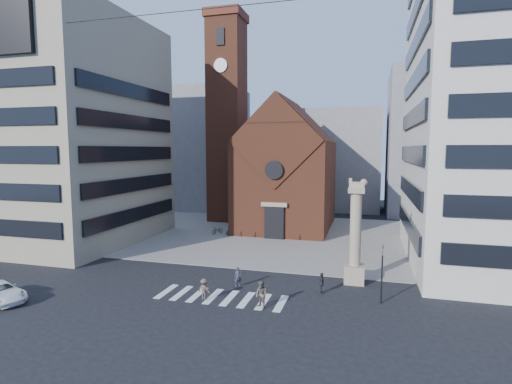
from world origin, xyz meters
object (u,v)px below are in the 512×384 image
at_px(lion_column, 355,242).
at_px(pedestrian_2, 322,283).
at_px(traffic_light, 382,272).
at_px(scooter_0, 217,230).
at_px(white_car, 0,292).
at_px(pedestrian_1, 261,295).
at_px(pedestrian_0, 238,277).

relative_size(lion_column, pedestrian_2, 5.33).
xyz_separation_m(traffic_light, pedestrian_2, (-4.33, 0.80, -1.47)).
relative_size(pedestrian_2, scooter_0, 0.87).
bearing_deg(white_car, scooter_0, 5.30).
height_order(lion_column, white_car, lion_column).
height_order(lion_column, scooter_0, lion_column).
height_order(lion_column, traffic_light, lion_column).
xyz_separation_m(pedestrian_1, scooter_0, (-11.67, 21.78, -0.41)).
bearing_deg(pedestrian_2, pedestrian_0, 86.36).
distance_m(pedestrian_0, pedestrian_1, 4.72).
xyz_separation_m(lion_column, pedestrian_2, (-2.34, -3.20, -2.64)).
distance_m(white_car, pedestrian_0, 17.41).
height_order(lion_column, pedestrian_2, lion_column).
bearing_deg(lion_column, pedestrian_2, -126.23).
relative_size(lion_column, pedestrian_1, 4.55).
relative_size(pedestrian_1, scooter_0, 1.02).
height_order(lion_column, pedestrian_1, lion_column).
height_order(traffic_light, scooter_0, traffic_light).
height_order(traffic_light, pedestrian_2, traffic_light).
height_order(pedestrian_1, pedestrian_2, pedestrian_1).
height_order(pedestrian_2, scooter_0, pedestrian_2).
relative_size(lion_column, white_car, 1.79).
distance_m(pedestrian_1, scooter_0, 24.71).
distance_m(white_car, pedestrian_1, 18.97).
height_order(white_car, pedestrian_2, pedestrian_2).
bearing_deg(pedestrian_0, pedestrian_2, -31.67).
bearing_deg(pedestrian_1, lion_column, 82.99).
bearing_deg(pedestrian_1, pedestrian_2, 80.01).
bearing_deg(pedestrian_0, lion_column, -12.82).
bearing_deg(pedestrian_2, pedestrian_1, 130.99).
bearing_deg(white_car, traffic_light, -54.79).
bearing_deg(lion_column, scooter_0, 140.47).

